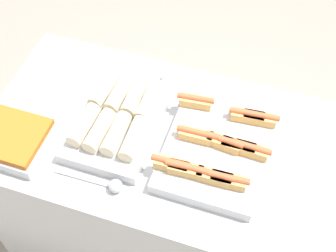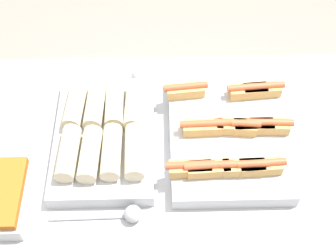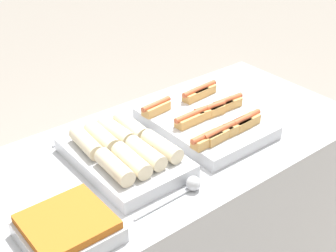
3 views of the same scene
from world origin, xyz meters
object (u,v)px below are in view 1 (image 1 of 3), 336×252
tray_wraps (118,118)px  serving_spoon_far (161,78)px  serving_spoon_near (110,185)px  tray_hotdogs (217,147)px  tray_side_front (14,140)px

tray_wraps → serving_spoon_far: size_ratio=1.65×
serving_spoon_near → tray_wraps: bearing=105.8°
tray_hotdogs → tray_wraps: 0.38m
tray_hotdogs → tray_wraps: size_ratio=1.05×
tray_side_front → serving_spoon_near: bearing=-7.8°
serving_spoon_near → serving_spoon_far: 0.52m
serving_spoon_far → tray_side_front: bearing=-131.2°
tray_hotdogs → tray_wraps: bearing=179.5°
tray_wraps → serving_spoon_near: (0.07, -0.26, -0.02)m
tray_hotdogs → serving_spoon_near: size_ratio=1.83×
tray_wraps → serving_spoon_far: bearing=73.1°
serving_spoon_near → serving_spoon_far: bearing=89.4°
tray_hotdogs → serving_spoon_far: (-0.30, 0.26, -0.02)m
tray_hotdogs → tray_wraps: tray_wraps is taller
tray_wraps → tray_side_front: bearing=-147.9°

